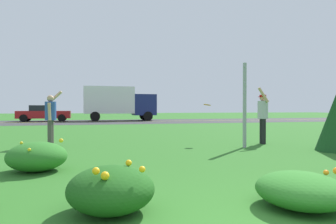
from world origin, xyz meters
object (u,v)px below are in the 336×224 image
object	(u,v)px
person_thrower_blue_shirt	(51,116)
car_red_center_left	(44,113)
box_truck_navy	(118,102)
person_catcher_red_cap_gray_shirt	(263,114)
sign_post_near_path	(245,105)
frisbee_orange	(207,105)

from	to	relation	value
person_thrower_blue_shirt	car_red_center_left	world-z (taller)	person_thrower_blue_shirt
box_truck_navy	person_catcher_red_cap_gray_shirt	bearing A→B (deg)	-81.81
person_thrower_blue_shirt	person_catcher_red_cap_gray_shirt	bearing A→B (deg)	-9.16
person_thrower_blue_shirt	box_truck_navy	distance (m)	19.62
person_catcher_red_cap_gray_shirt	box_truck_navy	xyz separation A→B (m)	(-2.92, 20.31, 0.79)
person_thrower_blue_shirt	car_red_center_left	distance (m)	19.41
car_red_center_left	sign_post_near_path	bearing A→B (deg)	-67.92
car_red_center_left	box_truck_navy	distance (m)	6.74
person_catcher_red_cap_gray_shirt	frisbee_orange	size ratio (longest dim) A/B	7.88
person_catcher_red_cap_gray_shirt	car_red_center_left	bearing A→B (deg)	115.24
person_catcher_red_cap_gray_shirt	car_red_center_left	size ratio (longest dim) A/B	0.42
box_truck_navy	frisbee_orange	bearing A→B (deg)	-86.84
frisbee_orange	box_truck_navy	xyz separation A→B (m)	(-1.10, 19.90, 0.50)
person_thrower_blue_shirt	frisbee_orange	bearing A→B (deg)	-7.83
person_catcher_red_cap_gray_shirt	car_red_center_left	xyz separation A→B (m)	(-9.57, 20.31, -0.27)
person_catcher_red_cap_gray_shirt	frisbee_orange	world-z (taller)	person_catcher_red_cap_gray_shirt
sign_post_near_path	box_truck_navy	distance (m)	21.10
person_thrower_blue_shirt	person_catcher_red_cap_gray_shirt	world-z (taller)	person_catcher_red_cap_gray_shirt
frisbee_orange	car_red_center_left	world-z (taller)	car_red_center_left
frisbee_orange	person_catcher_red_cap_gray_shirt	bearing A→B (deg)	-12.76
sign_post_near_path	box_truck_navy	size ratio (longest dim) A/B	0.38
car_red_center_left	box_truck_navy	world-z (taller)	box_truck_navy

